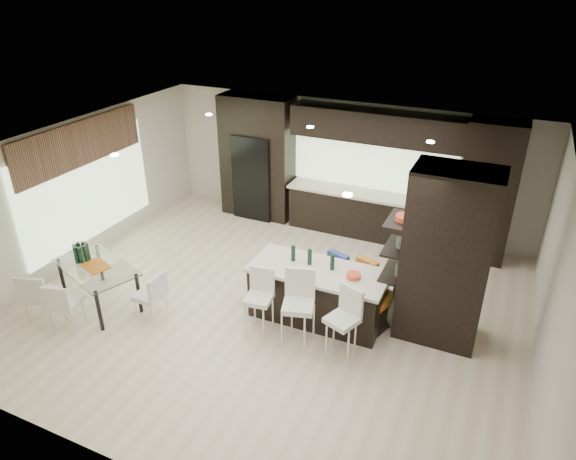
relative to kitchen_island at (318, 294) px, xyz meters
The scene contains 22 objects.
ground 0.90m from the kitchen_island, behind, with size 8.00×8.00×0.00m, color beige.
back_wall 3.68m from the kitchen_island, 102.70° to the left, with size 8.00×0.02×2.70m, color beige.
left_wall 4.87m from the kitchen_island, behind, with size 0.02×7.00×2.70m, color beige.
right_wall 3.34m from the kitchen_island, ahead, with size 0.02×7.00×2.70m, color beige.
ceiling 2.39m from the kitchen_island, behind, with size 8.00×7.00×0.02m, color white.
window_left 4.83m from the kitchen_island, behind, with size 0.04×3.20×1.90m, color #B2D199.
window_back 3.62m from the kitchen_island, 93.08° to the left, with size 3.40×0.04×1.20m, color #B2D199.
stone_accent 5.05m from the kitchen_island, behind, with size 0.08×3.00×0.80m, color brown.
ceiling_spots 2.38m from the kitchen_island, 163.38° to the left, with size 4.00×3.00×0.02m, color white.
back_cabinetry 3.29m from the kitchen_island, 95.16° to the left, with size 6.80×0.68×2.70m, color black.
refrigerator 4.14m from the kitchen_island, 130.86° to the left, with size 0.90×0.68×1.90m, color black.
partition_column 2.06m from the kitchen_island, 11.96° to the left, with size 1.20×0.80×2.70m, color black.
kitchen_island is the anchor object (origin of this frame).
stool_left 1.00m from the kitchen_island, 131.09° to the right, with size 0.39×0.39×0.88m, color silver.
stool_mid 0.78m from the kitchen_island, 90.00° to the right, with size 0.44×0.44×1.00m, color silver.
stool_right 1.01m from the kitchen_island, 49.15° to the right, with size 0.40×0.40×0.91m, color silver.
bench 0.61m from the kitchen_island, 39.18° to the left, with size 1.42×0.55×0.55m, color black.
floor_vase 1.21m from the kitchen_island, 14.56° to the left, with size 0.41×0.41×1.12m, color #46543C, non-canonical shape.
dining_table 3.63m from the kitchen_island, 161.58° to the right, with size 1.50×0.85×0.72m, color white.
chair_near 3.92m from the kitchen_island, 151.56° to the right, with size 0.43×0.43×0.80m, color silver.
chair_far 4.34m from the kitchen_island, 154.32° to the right, with size 0.46×0.46×0.86m, color silver.
chair_end 2.66m from the kitchen_island, 154.44° to the right, with size 0.43×0.43×0.79m, color silver.
Camera 1 is at (3.17, -6.36, 5.06)m, focal length 32.00 mm.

